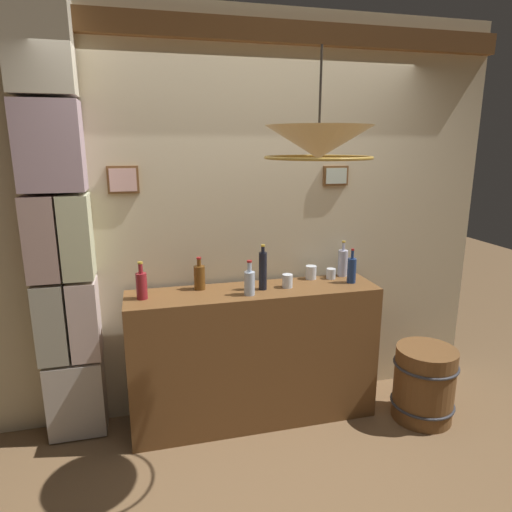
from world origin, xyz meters
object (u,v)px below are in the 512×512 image
liquor_bottle_vermouth (352,270)px  wooden_barrel (424,383)px  liquor_bottle_port (142,285)px  pendant_lamp (319,143)px  liquor_bottle_amaro (343,263)px  liquor_bottle_sherry (263,270)px  glass_tumbler_shot (311,272)px  liquor_bottle_gin (199,277)px  glass_tumbler_highball (287,281)px  liquor_bottle_rum (249,282)px  glass_tumbler_rocks (331,274)px

liquor_bottle_vermouth → wooden_barrel: liquor_bottle_vermouth is taller
liquor_bottle_port → pendant_lamp: (0.91, -0.66, 0.88)m
liquor_bottle_amaro → liquor_bottle_sherry: 0.69m
liquor_bottle_amaro → glass_tumbler_shot: bearing=-176.6°
liquor_bottle_port → liquor_bottle_vermouth: liquor_bottle_vermouth is taller
glass_tumbler_shot → wooden_barrel: size_ratio=0.18×
liquor_bottle_gin → liquor_bottle_port: bearing=-164.7°
liquor_bottle_vermouth → pendant_lamp: pendant_lamp is taller
glass_tumbler_highball → wooden_barrel: glass_tumbler_highball is taller
liquor_bottle_port → liquor_bottle_rum: size_ratio=1.05×
liquor_bottle_rum → pendant_lamp: bearing=-68.1°
liquor_bottle_port → liquor_bottle_gin: bearing=15.3°
liquor_bottle_amaro → glass_tumbler_rocks: (-0.11, -0.05, -0.07)m
liquor_bottle_port → glass_tumbler_highball: 0.98m
liquor_bottle_sherry → liquor_bottle_rum: 0.15m
glass_tumbler_highball → liquor_bottle_amaro: bearing=18.7°
liquor_bottle_sherry → pendant_lamp: size_ratio=0.57×
liquor_bottle_vermouth → glass_tumbler_highball: (-0.48, 0.01, -0.05)m
liquor_bottle_vermouth → pendant_lamp: 1.21m
glass_tumbler_shot → wooden_barrel: glass_tumbler_shot is taller
liquor_bottle_amaro → glass_tumbler_shot: size_ratio=2.73×
liquor_bottle_amaro → glass_tumbler_shot: liquor_bottle_amaro is taller
pendant_lamp → liquor_bottle_rum: bearing=111.9°
liquor_bottle_sherry → wooden_barrel: size_ratio=0.57×
liquor_bottle_vermouth → glass_tumbler_rocks: 0.17m
liquor_bottle_port → glass_tumbler_highball: size_ratio=2.65×
liquor_bottle_rum → wooden_barrel: liquor_bottle_rum is taller
liquor_bottle_amaro → pendant_lamp: bearing=-124.1°
liquor_bottle_gin → glass_tumbler_rocks: bearing=0.6°
liquor_bottle_sherry → liquor_bottle_rum: size_ratio=1.34×
glass_tumbler_highball → wooden_barrel: size_ratio=0.17×
liquor_bottle_rum → wooden_barrel: size_ratio=0.43×
liquor_bottle_sherry → glass_tumbler_highball: size_ratio=3.37×
liquor_bottle_port → liquor_bottle_gin: size_ratio=1.09×
glass_tumbler_shot → liquor_bottle_amaro: bearing=3.4°
liquor_bottle_rum → pendant_lamp: pendant_lamp is taller
glass_tumbler_rocks → glass_tumbler_highball: (-0.38, -0.12, 0.01)m
liquor_bottle_amaro → glass_tumbler_rocks: bearing=-157.4°
liquor_bottle_port → glass_tumbler_highball: liquor_bottle_port is taller
liquor_bottle_sherry → liquor_bottle_gin: liquor_bottle_sherry is taller
glass_tumbler_shot → liquor_bottle_vermouth: bearing=-32.6°
liquor_bottle_vermouth → wooden_barrel: bearing=-31.5°
liquor_bottle_sherry → liquor_bottle_rum: bearing=-142.6°
liquor_bottle_gin → glass_tumbler_rocks: (0.97, 0.01, -0.05)m
liquor_bottle_amaro → liquor_bottle_gin: size_ratio=1.19×
liquor_bottle_port → liquor_bottle_amaro: size_ratio=0.92×
liquor_bottle_port → wooden_barrel: 2.11m
wooden_barrel → liquor_bottle_port: bearing=171.1°
liquor_bottle_sherry → liquor_bottle_gin: bearing=165.2°
liquor_bottle_gin → wooden_barrel: bearing=-14.7°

